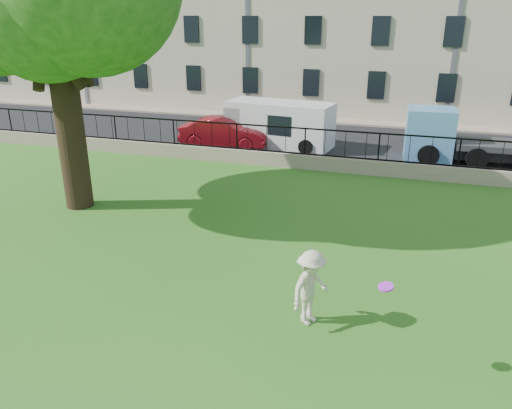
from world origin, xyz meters
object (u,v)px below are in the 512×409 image
(man, at_px, (311,288))
(white_van, at_px, (279,124))
(frisbee, at_px, (386,287))
(red_sedan, at_px, (224,133))
(blue_truck, at_px, (471,137))

(man, xyz_separation_m, white_van, (-4.50, 14.41, 0.25))
(frisbee, distance_m, red_sedan, 16.89)
(man, relative_size, red_sedan, 0.39)
(frisbee, bearing_deg, blue_truck, 80.03)
(frisbee, xyz_separation_m, white_van, (-6.00, 15.56, -0.68))
(blue_truck, bearing_deg, red_sedan, -179.15)
(man, bearing_deg, blue_truck, 9.25)
(man, bearing_deg, white_van, 43.14)
(red_sedan, height_order, white_van, white_van)
(frisbee, bearing_deg, man, 142.60)
(white_van, distance_m, blue_truck, 8.67)
(frisbee, height_order, red_sedan, frisbee)
(blue_truck, bearing_deg, frisbee, -102.16)
(man, distance_m, frisbee, 2.10)
(man, distance_m, white_van, 15.10)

